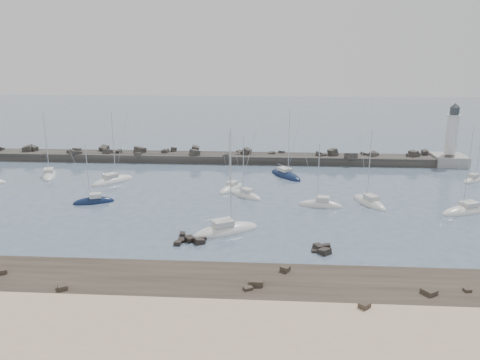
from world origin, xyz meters
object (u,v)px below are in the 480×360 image
Objects in this scene: sailboat_2 at (94,202)px; sailboat_6 at (226,231)px; lighthouse at (450,152)px; sailboat_3 at (113,181)px; sailboat_8 at (321,205)px; sailboat_5 at (231,189)px; sailboat_4 at (246,196)px; sailboat_1 at (49,175)px; sailboat_11 at (474,180)px; sailboat_10 at (466,211)px; sailboat_7 at (286,176)px; sailboat_9 at (369,203)px.

sailboat_6 is (23.68, -11.89, 0.01)m from sailboat_2.
sailboat_3 is (-71.09, -18.89, -2.95)m from lighthouse.
sailboat_6 is 19.26m from sailboat_8.
sailboat_5 is at bearing -154.68° from lighthouse.
sailboat_5 reaches higher than sailboat_4.
sailboat_1 is 56.20m from sailboat_8.
sailboat_11 is (47.62, 9.01, 0.01)m from sailboat_5.
sailboat_6 is (24.70, -24.80, 0.01)m from sailboat_3.
sailboat_2 is at bearing -168.37° from sailboat_4.
sailboat_6 is at bearing -45.11° from sailboat_3.
sailboat_8 is 0.78× the size of sailboat_10.
lighthouse is at bearing 24.41° from sailboat_2.
sailboat_3 is at bearing 94.55° from sailboat_2.
lighthouse is at bearing 18.44° from sailboat_7.
sailboat_3 is at bearing 171.53° from sailboat_5.
lighthouse reaches higher than sailboat_8.
sailboat_6 is at bearing -106.72° from sailboat_7.
sailboat_4 is at bearing -163.64° from sailboat_11.
sailboat_4 is (26.63, -7.64, -0.01)m from sailboat_3.
sailboat_10 is (35.75, -5.99, -0.01)m from sailboat_4.
sailboat_9 is at bearing 167.89° from sailboat_10.
sailboat_9 is (23.96, -6.95, 0.01)m from sailboat_5.
lighthouse is at bearing 51.42° from sailboat_9.
sailboat_1 is at bearing 133.27° from sailboat_2.
sailboat_5 reaches higher than sailboat_2.
sailboat_2 is (15.57, -16.54, 0.01)m from sailboat_1.
sailboat_9 is (47.67, -10.47, -0.00)m from sailboat_3.
sailboat_5 reaches higher than sailboat_11.
lighthouse is 39.08m from sailboat_7.
sailboat_4 is 0.76× the size of sailboat_7.
sailboat_5 is 14.50m from sailboat_7.
sailboat_8 is at bearing -135.51° from lighthouse.
sailboat_9 is 0.90× the size of sailboat_10.
sailboat_5 is at bearing 22.47° from sailboat_2.
sailboat_11 is at bearing 29.07° from sailboat_8.
sailboat_6 is at bearing -136.72° from lighthouse.
sailboat_7 is at bearing 105.50° from sailboat_8.
sailboat_5 is (-2.92, 4.11, -0.01)m from sailboat_4.
sailboat_5 is at bearing -169.29° from sailboat_11.
sailboat_8 is at bearing -29.27° from sailboat_5.
sailboat_1 reaches higher than sailboat_5.
sailboat_2 is 0.74× the size of sailboat_10.
lighthouse is 0.91× the size of sailboat_6.
sailboat_5 is 21.30m from sailboat_6.
sailboat_1 is 0.94× the size of sailboat_7.
sailboat_5 is 17.93m from sailboat_8.
lighthouse is 1.28× the size of sailboat_11.
sailboat_6 is (-46.39, -43.69, -2.94)m from lighthouse.
sailboat_1 is 63.80m from sailboat_9.
sailboat_7 is (34.12, 6.56, -0.01)m from sailboat_3.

